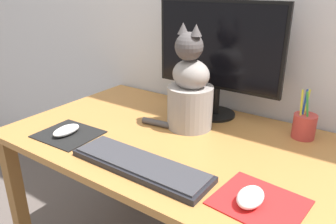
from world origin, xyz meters
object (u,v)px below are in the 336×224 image
Objects in this scene: keyboard at (140,165)px; computer_mouse_right at (250,197)px; computer_mouse_left at (66,130)px; pen_cup at (304,125)px; cat at (190,91)px; monitor at (217,53)px.

keyboard is 4.68× the size of computer_mouse_right.
computer_mouse_left is 0.69m from computer_mouse_right.
computer_mouse_right is 0.47m from pen_cup.
computer_mouse_right is at bearing -26.92° from cat.
keyboard is 0.36m from cat.
computer_mouse_left is at bearing -126.10° from monitor.
keyboard is 0.36m from computer_mouse_left.
pen_cup reaches higher than keyboard.
monitor is 2.97× the size of pen_cup.
monitor is at bearing 53.90° from computer_mouse_left.
pen_cup is (0.01, 0.47, 0.02)m from computer_mouse_right.
cat is at bearing -98.61° from monitor.
pen_cup is at bearing 35.31° from cat.
computer_mouse_right is at bearing -0.00° from computer_mouse_left.
computer_mouse_right is 0.50m from cat.
computer_mouse_left is 0.47m from cat.
computer_mouse_left is 0.84m from pen_cup.
computer_mouse_right is (0.34, -0.47, -0.24)m from monitor.
cat reaches higher than keyboard.
monitor is 0.41m from pen_cup.
computer_mouse_right is at bearing 4.14° from keyboard.
cat reaches higher than computer_mouse_right.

